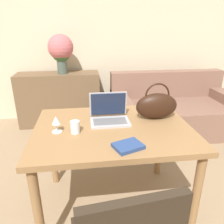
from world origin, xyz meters
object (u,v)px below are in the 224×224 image
object	(u,v)px
drinking_glass	(75,127)
flower_vase	(61,50)
laptop	(109,113)
couch	(172,112)
handbag	(157,106)
wine_glass	(56,122)

from	to	relation	value
drinking_glass	flower_vase	xyz separation A→B (m)	(-0.23, 1.87, 0.34)
laptop	flower_vase	distance (m)	1.78
couch	flower_vase	distance (m)	1.85
drinking_glass	handbag	xyz separation A→B (m)	(0.65, 0.18, 0.07)
drinking_glass	handbag	distance (m)	0.67
laptop	flower_vase	xyz separation A→B (m)	(-0.49, 1.68, 0.33)
couch	handbag	bearing A→B (deg)	-118.85
laptop	wine_glass	distance (m)	0.43
laptop	wine_glass	bearing A→B (deg)	-158.00
handbag	drinking_glass	bearing A→B (deg)	-164.76
wine_glass	couch	bearing A→B (deg)	43.86
couch	flower_vase	xyz separation A→B (m)	(-1.58, 0.42, 0.86)
laptop	handbag	bearing A→B (deg)	-2.00
couch	flower_vase	bearing A→B (deg)	165.30
handbag	flower_vase	bearing A→B (deg)	117.39
drinking_glass	flower_vase	bearing A→B (deg)	97.02
couch	drinking_glass	xyz separation A→B (m)	(-1.35, -1.45, 0.52)
drinking_glass	handbag	world-z (taller)	handbag
flower_vase	drinking_glass	bearing A→B (deg)	-82.98
drinking_glass	flower_vase	size ratio (longest dim) A/B	0.16
couch	drinking_glass	size ratio (longest dim) A/B	19.53
laptop	handbag	world-z (taller)	handbag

